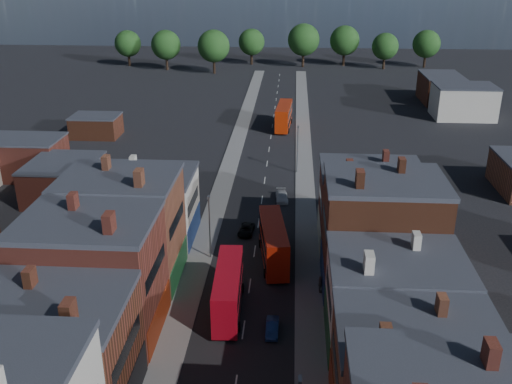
# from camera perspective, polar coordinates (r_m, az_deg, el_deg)

# --- Properties ---
(pavement_west) EXTENTS (3.00, 200.00, 0.12)m
(pavement_west) POSITION_cam_1_polar(r_m,az_deg,el_deg) (87.51, -3.58, -0.13)
(pavement_west) COLOR gray
(pavement_west) RESTS_ON ground
(pavement_east) EXTENTS (3.00, 200.00, 0.12)m
(pavement_east) POSITION_cam_1_polar(r_m,az_deg,el_deg) (86.87, 4.96, -0.35)
(pavement_east) COLOR gray
(pavement_east) RESTS_ON ground
(lamp_post_2) EXTENTS (0.25, 0.70, 8.12)m
(lamp_post_2) POSITION_cam_1_polar(r_m,az_deg,el_deg) (67.37, -4.68, -3.08)
(lamp_post_2) COLOR slate
(lamp_post_2) RESTS_ON ground
(lamp_post_3) EXTENTS (0.25, 0.70, 8.12)m
(lamp_post_3) POSITION_cam_1_polar(r_m,az_deg,el_deg) (94.60, 4.18, 4.63)
(lamp_post_3) COLOR slate
(lamp_post_3) RESTS_ON ground
(bus_0) EXTENTS (3.07, 10.97, 4.70)m
(bus_0) POSITION_cam_1_polar(r_m,az_deg,el_deg) (58.64, -2.80, -9.68)
(bus_0) COLOR red
(bus_0) RESTS_ON ground
(bus_1) EXTENTS (4.05, 11.49, 4.86)m
(bus_1) POSITION_cam_1_polar(r_m,az_deg,el_deg) (67.39, 1.75, -4.99)
(bus_1) COLOR #B61D0A
(bus_1) RESTS_ON ground
(bus_2) EXTENTS (3.53, 11.74, 5.00)m
(bus_2) POSITION_cam_1_polar(r_m,az_deg,el_deg) (120.61, 2.80, 7.64)
(bus_2) COLOR #B02607
(bus_2) RESTS_ON ground
(car_1) EXTENTS (1.23, 3.47, 1.14)m
(car_1) POSITION_cam_1_polar(r_m,az_deg,el_deg) (56.60, 1.63, -13.40)
(car_1) COLOR navy
(car_1) RESTS_ON ground
(car_2) EXTENTS (2.18, 4.11, 1.10)m
(car_2) POSITION_cam_1_polar(r_m,az_deg,el_deg) (74.85, -0.98, -3.79)
(car_2) COLOR black
(car_2) RESTS_ON ground
(car_3) EXTENTS (2.09, 4.42, 1.24)m
(car_3) POSITION_cam_1_polar(r_m,az_deg,el_deg) (84.87, 2.60, -0.44)
(car_3) COLOR silver
(car_3) RESTS_ON ground
(ped_3) EXTENTS (0.65, 1.20, 1.97)m
(ped_3) POSITION_cam_1_polar(r_m,az_deg,el_deg) (62.44, 6.45, -9.16)
(ped_3) COLOR #534F47
(ped_3) RESTS_ON pavement_east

